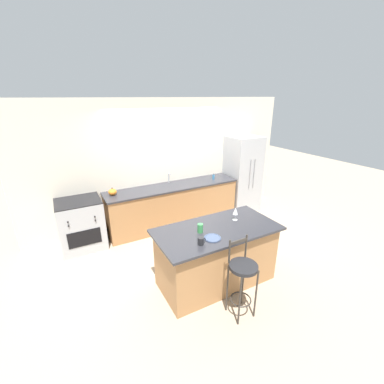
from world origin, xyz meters
The scene contains 14 objects.
ground_plane centered at (0.00, 0.00, 0.00)m, with size 18.00×18.00×0.00m, color tan.
wall_back centered at (0.00, 0.71, 1.35)m, with size 6.00×0.07×2.70m.
back_counter centered at (0.00, 0.38, 0.46)m, with size 2.92×0.69×0.92m.
sink_faucet centered at (0.00, 0.59, 1.06)m, with size 0.02×0.13×0.22m.
kitchen_island centered at (-0.23, -1.68, 0.47)m, with size 1.82×0.92×0.92m.
refrigerator centered at (1.86, 0.35, 0.92)m, with size 0.75×0.71×1.84m.
oven_range centered at (-1.91, 0.35, 0.48)m, with size 0.78×0.71×0.95m.
bar_stool_near centered at (-0.31, -2.38, 0.62)m, with size 0.36×0.36×1.09m.
dinner_plate centered at (-0.45, -1.88, 0.93)m, with size 0.23×0.23×0.02m.
wine_glass centered at (0.16, -1.58, 1.07)m, with size 0.08×0.08×0.20m.
coffee_mug centered at (-0.66, -1.94, 0.97)m, with size 0.12×0.08×0.10m.
tumbler_cup centered at (-0.51, -1.66, 0.99)m, with size 0.08×0.08×0.13m.
pumpkin_decoration centered at (-1.27, 0.41, 0.98)m, with size 0.16×0.16×0.15m.
soap_bottle centered at (1.00, 0.33, 0.97)m, with size 0.05×0.05×0.13m.
Camera 1 is at (-2.13, -4.41, 2.73)m, focal length 24.00 mm.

